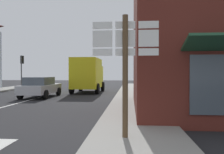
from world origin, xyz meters
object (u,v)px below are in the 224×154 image
Objects in this scene: route_sign_post at (125,63)px; traffic_light_far_left at (22,64)px; delivery_truck at (88,74)px; sedan_far at (40,87)px.

traffic_light_far_left is at bearing 122.63° from route_sign_post.
traffic_light_far_left is at bearing 152.03° from delivery_truck.
sedan_far is 1.31× the size of route_sign_post.
sedan_far is 1.12× the size of traffic_light_far_left.
delivery_truck is (2.67, 4.29, 0.89)m from sedan_far.
sedan_far is 12.10m from route_sign_post.
route_sign_post is 22.52m from traffic_light_far_left.
sedan_far is 0.84× the size of delivery_truck.
traffic_light_far_left is (-12.14, 18.96, 0.77)m from route_sign_post.
traffic_light_far_left reaches higher than delivery_truck.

